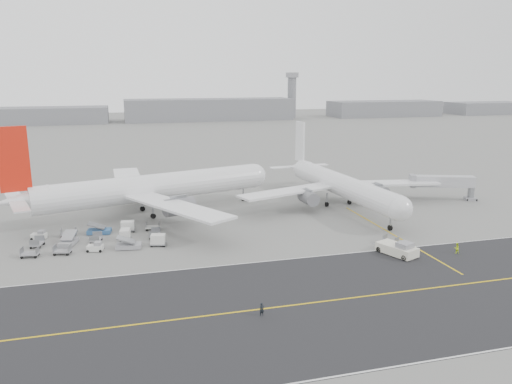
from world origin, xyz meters
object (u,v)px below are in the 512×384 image
object	(u,v)px
control_tower	(292,94)
ground_crew_b	(457,248)
ground_crew_a	(262,309)
airliner_b	(339,184)
airliner_a	(148,188)
jet_bridge	(443,183)
pushback_tug	(398,249)

from	to	relation	value
control_tower	ground_crew_b	distance (m)	279.88
ground_crew_a	airliner_b	bearing A→B (deg)	45.11
airliner_a	airliner_b	size ratio (longest dim) A/B	1.13
control_tower	ground_crew_a	bearing A→B (deg)	-109.74
ground_crew_b	jet_bridge	bearing A→B (deg)	-115.18
control_tower	airliner_b	bearing A→B (deg)	-106.60
control_tower	ground_crew_a	size ratio (longest dim) A/B	18.44
airliner_b	jet_bridge	size ratio (longest dim) A/B	3.20
airliner_b	pushback_tug	world-z (taller)	airliner_b
airliner_b	pushback_tug	xyz separation A→B (m)	(-3.98, -32.04, -3.94)
pushback_tug	jet_bridge	xyz separation A→B (m)	(30.05, 30.97, 3.09)
pushback_tug	ground_crew_b	bearing A→B (deg)	-32.61
airliner_a	airliner_b	world-z (taller)	airliner_a
control_tower	pushback_tug	bearing A→B (deg)	-105.50
jet_bridge	ground_crew_a	size ratio (longest dim) A/B	9.18
control_tower	airliner_b	distance (m)	248.51
control_tower	airliner_a	distance (m)	260.24
airliner_b	jet_bridge	distance (m)	26.11
airliner_a	jet_bridge	world-z (taller)	airliner_a
jet_bridge	ground_crew_b	xyz separation A→B (m)	(-20.26, -32.79, -3.20)
pushback_tug	ground_crew_a	world-z (taller)	pushback_tug
airliner_b	ground_crew_a	xyz separation A→B (m)	(-31.28, -46.82, -4.10)
pushback_tug	ground_crew_b	xyz separation A→B (m)	(9.80, -1.82, -0.12)
pushback_tug	ground_crew_a	xyz separation A→B (m)	(-27.30, -14.78, -0.17)
control_tower	airliner_b	size ratio (longest dim) A/B	0.63
jet_bridge	ground_crew_b	size ratio (longest dim) A/B	8.66
jet_bridge	airliner_b	bearing A→B (deg)	-162.47
jet_bridge	ground_crew_b	distance (m)	38.67
jet_bridge	ground_crew_b	world-z (taller)	jet_bridge
control_tower	ground_crew_b	bearing A→B (deg)	-103.47
airliner_b	control_tower	bearing A→B (deg)	68.64
pushback_tug	ground_crew_b	distance (m)	9.97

